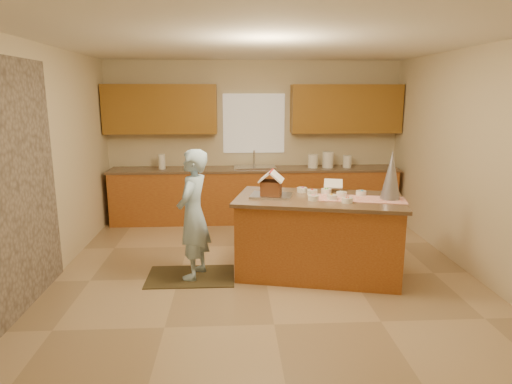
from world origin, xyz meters
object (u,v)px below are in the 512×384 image
boy (193,214)px  gingerbread_house (271,186)px  island_base (318,238)px  tinsel_tree (391,175)px

boy → gingerbread_house: size_ratio=4.41×
gingerbread_house → boy: bearing=-173.5°
island_base → tinsel_tree: (0.80, -0.13, 0.78)m
island_base → tinsel_tree: size_ratio=3.27×
island_base → tinsel_tree: 1.12m
island_base → gingerbread_house: gingerbread_house is taller
tinsel_tree → boy: bearing=177.4°
boy → gingerbread_house: boy is taller
boy → gingerbread_house: 0.97m
tinsel_tree → gingerbread_house: bearing=171.3°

